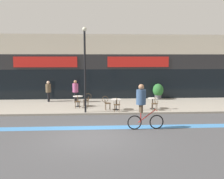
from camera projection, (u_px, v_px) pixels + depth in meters
The scene contains 17 objects.
ground_plane at pixel (90, 138), 11.45m from camera, with size 120.00×120.00×0.00m, color #424244.
sidewalk_slab at pixel (92, 106), 18.62m from camera, with size 40.00×5.50×0.12m, color gray.
storefront_facade at pixel (93, 67), 22.97m from camera, with size 40.00×4.06×5.31m.
bike_lane_stripe at pixel (91, 128), 13.06m from camera, with size 36.00×0.70×0.01m, color #3D7AB7.
bistro_table_0 at pixel (78, 99), 17.99m from camera, with size 0.68×0.68×0.72m.
bistro_table_1 at pixel (116, 102), 16.87m from camera, with size 0.69×0.69×0.70m.
bistro_table_2 at pixel (153, 101), 17.23m from camera, with size 0.63×0.63×0.71m.
cafe_chair_0_near at pixel (77, 101), 17.37m from camera, with size 0.44×0.59×0.90m.
cafe_chair_0_side at pixel (87, 99), 18.02m from camera, with size 0.59×0.44×0.90m.
cafe_chair_1_near at pixel (117, 104), 16.25m from camera, with size 0.45×0.60×0.90m.
cafe_chair_1_side at pixel (107, 102), 16.82m from camera, with size 0.60×0.45×0.90m.
cafe_chair_2_near at pixel (155, 103), 16.61m from camera, with size 0.40×0.58×0.90m.
planter_pot at pixel (158, 91), 21.09m from camera, with size 0.86×0.86×1.26m.
lamp_post at pixel (85, 64), 15.79m from camera, with size 0.26×0.26×5.16m.
cyclist_0 at pixel (142, 103), 12.63m from camera, with size 1.80×0.51×2.22m.
pedestrian_near_end at pixel (48, 89), 19.92m from camera, with size 0.42×0.42×1.58m.
pedestrian_far_end at pixel (75, 89), 19.64m from camera, with size 0.51×0.51×1.67m.
Camera 1 is at (0.26, -11.14, 3.52)m, focal length 42.00 mm.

